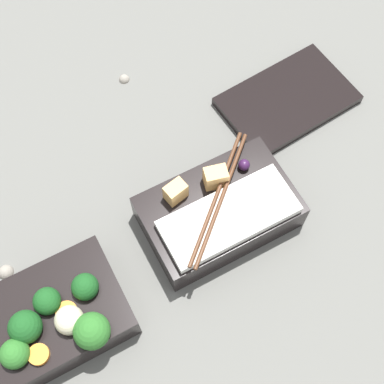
% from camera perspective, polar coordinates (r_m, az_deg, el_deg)
% --- Properties ---
extents(ground_plane, '(3.00, 3.00, 0.00)m').
position_cam_1_polar(ground_plane, '(0.70, -5.08, -6.83)').
color(ground_plane, slate).
extents(bento_tray_vegetable, '(0.19, 0.13, 0.08)m').
position_cam_1_polar(bento_tray_vegetable, '(0.66, -15.36, -13.20)').
color(bento_tray_vegetable, black).
rests_on(bento_tray_vegetable, ground_plane).
extents(bento_tray_rice, '(0.19, 0.14, 0.08)m').
position_cam_1_polar(bento_tray_rice, '(0.68, 2.83, -1.94)').
color(bento_tray_rice, black).
rests_on(bento_tray_rice, ground_plane).
extents(bento_lid, '(0.20, 0.13, 0.01)m').
position_cam_1_polar(bento_lid, '(0.81, 10.13, 9.63)').
color(bento_lid, black).
rests_on(bento_lid, ground_plane).
extents(pebble_0, '(0.02, 0.02, 0.02)m').
position_cam_1_polar(pebble_0, '(0.83, -7.27, 11.97)').
color(pebble_0, gray).
rests_on(pebble_0, ground_plane).
extents(pebble_2, '(0.02, 0.02, 0.02)m').
position_cam_1_polar(pebble_2, '(0.72, -19.31, -7.99)').
color(pebble_2, gray).
rests_on(pebble_2, ground_plane).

